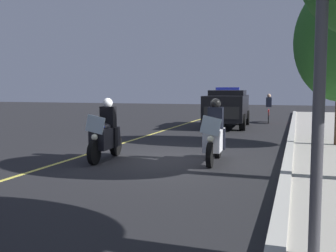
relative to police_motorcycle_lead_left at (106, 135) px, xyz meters
The scene contains 7 objects.
ground_plane 1.74m from the police_motorcycle_lead_left, 110.79° to the left, with size 80.00×80.00×0.00m, color black.
curb_strip 4.93m from the police_motorcycle_lead_left, 96.66° to the left, with size 48.00×0.24×0.15m, color #B7B5AD.
lane_stripe_center 1.32m from the police_motorcycle_lead_left, 120.38° to the right, with size 48.00×0.12×0.01m, color #E0D14C.
police_motorcycle_lead_left is the anchor object (origin of this frame).
police_motorcycle_lead_right 3.00m from the police_motorcycle_lead_left, 100.13° to the left, with size 2.14×0.60×1.72m.
police_suv 10.72m from the police_motorcycle_lead_left, behind, with size 5.00×2.30×2.05m.
cyclist_background 14.39m from the police_motorcycle_lead_left, 166.07° to the left, with size 1.76×0.33×1.69m.
Camera 1 is at (10.58, 3.56, 1.97)m, focal length 42.97 mm.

